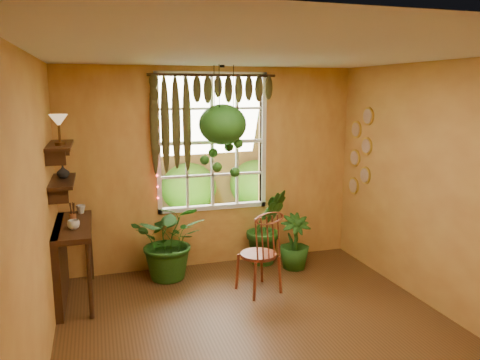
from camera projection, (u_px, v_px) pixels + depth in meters
The scene contains 23 objects.
floor at pixel (271, 344), 4.48m from camera, with size 4.50×4.50×0.00m, color #563318.
ceiling at pixel (275, 53), 3.97m from camera, with size 4.50×4.50×0.00m, color silver.
wall_back at pixel (213, 168), 6.34m from camera, with size 4.00×4.00×0.00m, color gold.
wall_left at pixel (33, 226), 3.64m from camera, with size 4.50×4.50×0.00m, color gold.
wall_right at pixel (454, 193), 4.81m from camera, with size 4.50×4.50×0.00m, color gold.
window at pixel (212, 142), 6.30m from camera, with size 1.52×0.10×1.86m.
valance_vine at pixel (207, 99), 6.05m from camera, with size 1.70×0.12×1.10m.
string_lights at pixel (156, 141), 5.98m from camera, with size 0.03×0.03×1.54m, color #FF2633, non-canonical shape.
wall_plates at pixel (360, 152), 6.44m from camera, with size 0.04×0.32×1.10m, color beige, non-canonical shape.
counter_ledge at pixel (65, 254), 5.32m from camera, with size 0.40×1.20×0.90m.
shelf_lower at pixel (62, 181), 5.17m from camera, with size 0.25×0.90×0.04m, color #351D0E.
shelf_upper at pixel (60, 145), 5.10m from camera, with size 0.25×0.90×0.04m, color #351D0E.
backyard at pixel (175, 139), 10.75m from camera, with size 14.00×10.00×12.00m.
windsor_chair at pixel (260, 265), 5.58m from camera, with size 0.54×0.56×1.17m.
potted_plant_left at pixel (170, 240), 5.96m from camera, with size 0.92×0.79×1.02m, color #124514.
potted_plant_mid at pixel (267, 227), 6.49m from camera, with size 0.58×0.47×1.06m, color #124514.
potted_plant_right at pixel (295, 242), 6.32m from camera, with size 0.42×0.42×0.75m, color #124514.
hanging_basket at pixel (223, 130), 5.89m from camera, with size 0.60×0.60×1.40m.
cup_a at pixel (74, 225), 5.09m from camera, with size 0.13×0.13×0.10m, color silver.
cup_b at pixel (81, 209), 5.74m from camera, with size 0.11×0.11×0.10m, color beige.
brush_jar at pixel (72, 212), 5.35m from camera, with size 0.08×0.08×0.29m.
shelf_vase at pixel (63, 172), 5.26m from camera, with size 0.14×0.14×0.14m, color #B2AD99.
tiffany_lamp at pixel (59, 122), 4.90m from camera, with size 0.20×0.20×0.33m.
Camera 1 is at (-1.50, -3.83, 2.40)m, focal length 35.00 mm.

